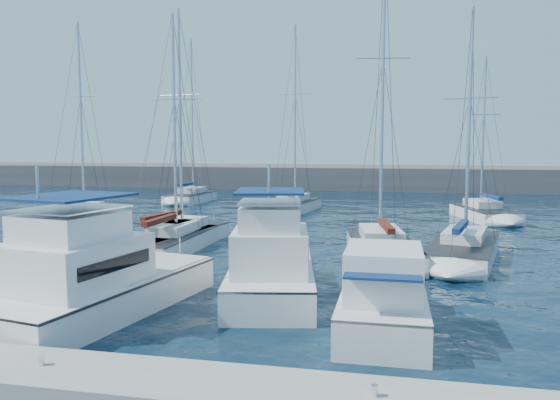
% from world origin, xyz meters
% --- Properties ---
extents(ground, '(220.00, 220.00, 0.00)m').
position_xyz_m(ground, '(0.00, 0.00, 0.00)').
color(ground, black).
rests_on(ground, ground).
extents(breakwater, '(160.00, 6.00, 4.45)m').
position_xyz_m(breakwater, '(0.00, 52.00, 1.05)').
color(breakwater, '#424244').
rests_on(breakwater, ground).
extents(dock, '(40.00, 2.20, 0.60)m').
position_xyz_m(dock, '(0.00, -11.00, 0.30)').
color(dock, gray).
rests_on(dock, ground).
extents(dock_cleat_centre, '(0.16, 0.16, 0.25)m').
position_xyz_m(dock_cleat_centre, '(0.00, -11.00, 0.72)').
color(dock_cleat_centre, silver).
rests_on(dock_cleat_centre, dock).
extents(dock_cleat_near_stbd, '(0.16, 0.16, 0.25)m').
position_xyz_m(dock_cleat_near_stbd, '(8.00, -11.00, 0.72)').
color(dock_cleat_near_stbd, silver).
rests_on(dock_cleat_near_stbd, dock).
extents(motor_yacht_port_inner, '(5.63, 9.93, 4.69)m').
position_xyz_m(motor_yacht_port_inner, '(-2.01, -5.36, 1.13)').
color(motor_yacht_port_inner, silver).
rests_on(motor_yacht_port_inner, ground).
extents(motor_yacht_stbd_inner, '(4.72, 8.39, 4.69)m').
position_xyz_m(motor_yacht_stbd_inner, '(3.68, -2.01, 1.13)').
color(motor_yacht_stbd_inner, silver).
rests_on(motor_yacht_stbd_inner, ground).
extents(motor_yacht_stbd_outer, '(2.77, 6.47, 3.20)m').
position_xyz_m(motor_yacht_stbd_outer, '(8.05, -4.93, 0.94)').
color(motor_yacht_stbd_outer, silver).
rests_on(motor_yacht_stbd_outer, ground).
extents(sailboat_mid_a, '(3.18, 7.41, 15.46)m').
position_xyz_m(sailboat_mid_a, '(-15.10, 14.73, 0.54)').
color(sailboat_mid_a, silver).
rests_on(sailboat_mid_a, ground).
extents(sailboat_mid_b, '(4.34, 8.63, 14.24)m').
position_xyz_m(sailboat_mid_b, '(-4.40, 7.72, 0.52)').
color(sailboat_mid_b, silver).
rests_on(sailboat_mid_b, ground).
extents(sailboat_mid_c, '(3.04, 8.23, 13.59)m').
position_xyz_m(sailboat_mid_c, '(-3.95, 6.05, 0.51)').
color(sailboat_mid_c, silver).
rests_on(sailboat_mid_c, ground).
extents(sailboat_mid_d, '(4.44, 9.15, 16.89)m').
position_xyz_m(sailboat_mid_d, '(7.71, 6.58, 0.54)').
color(sailboat_mid_d, silver).
rests_on(sailboat_mid_d, ground).
extents(sailboat_mid_e, '(4.90, 9.03, 13.35)m').
position_xyz_m(sailboat_mid_e, '(11.87, 6.96, 0.50)').
color(sailboat_mid_e, silver).
rests_on(sailboat_mid_e, ground).
extents(sailboat_back_a, '(3.42, 7.55, 17.27)m').
position_xyz_m(sailboat_back_a, '(-12.70, 31.58, 0.57)').
color(sailboat_back_a, silver).
rests_on(sailboat_back_a, ground).
extents(sailboat_back_b, '(4.41, 8.68, 17.01)m').
position_xyz_m(sailboat_back_b, '(-0.75, 25.79, 0.55)').
color(sailboat_back_b, silver).
rests_on(sailboat_back_b, ground).
extents(sailboat_back_c, '(4.81, 8.27, 13.43)m').
position_xyz_m(sailboat_back_c, '(15.40, 23.77, 0.51)').
color(sailboat_back_c, silver).
rests_on(sailboat_back_c, ground).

